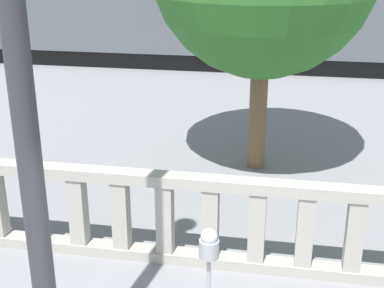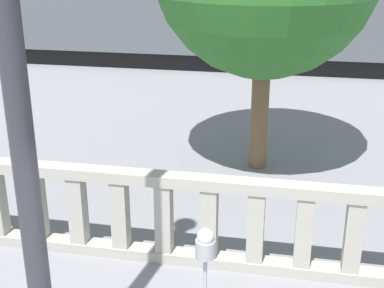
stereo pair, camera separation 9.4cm
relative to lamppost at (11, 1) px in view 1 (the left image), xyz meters
name	(u,v)px [view 1 (the left image)]	position (x,y,z in m)	size (l,w,h in m)	color
balustrade	(257,226)	(1.59, 2.37, -2.86)	(12.39, 0.24, 1.20)	#9E998E
lamppost	(11,1)	(0.00, 0.00, 0.00)	(0.42, 0.42, 6.95)	#2D2D33
parking_meter	(209,252)	(1.22, 0.94, -2.37)	(0.19, 0.19, 1.34)	#99999E
train_near	(123,6)	(-3.66, 14.09, -1.59)	(23.65, 2.68, 4.16)	black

